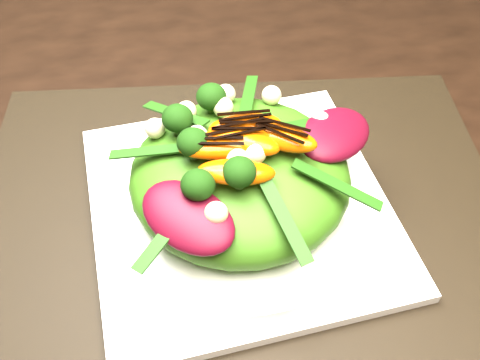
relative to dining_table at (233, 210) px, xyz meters
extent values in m
cube|color=black|center=(0.00, 0.00, 0.00)|extent=(1.60, 0.90, 0.75)
cube|color=black|center=(0.00, -0.02, 0.02)|extent=(0.55, 0.44, 0.00)
cube|color=white|center=(0.00, -0.02, 0.03)|extent=(0.30, 0.30, 0.01)
cylinder|color=white|center=(0.00, -0.02, 0.04)|extent=(0.29, 0.29, 0.02)
ellipsoid|color=#386913|center=(0.00, -0.02, 0.08)|extent=(0.23, 0.23, 0.07)
ellipsoid|color=#470714|center=(0.09, -0.01, 0.10)|extent=(0.10, 0.09, 0.02)
ellipsoid|color=#CB4503|center=(-0.01, 0.00, 0.12)|extent=(0.06, 0.03, 0.02)
sphere|color=#153309|center=(-0.07, 0.00, 0.12)|extent=(0.04, 0.04, 0.04)
sphere|color=#C1B388|center=(0.04, -0.07, 0.11)|extent=(0.02, 0.02, 0.02)
cube|color=black|center=(-0.01, 0.00, 0.12)|extent=(0.05, 0.01, 0.00)
camera|label=1|loc=(-0.05, -0.35, 0.45)|focal=42.00mm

